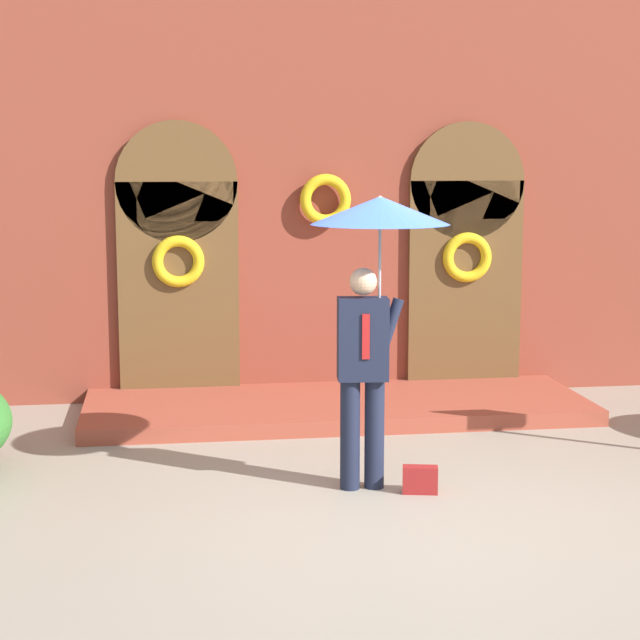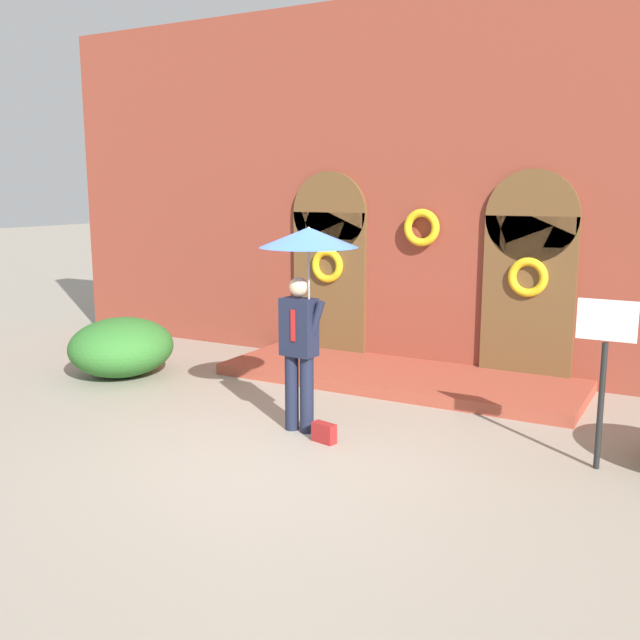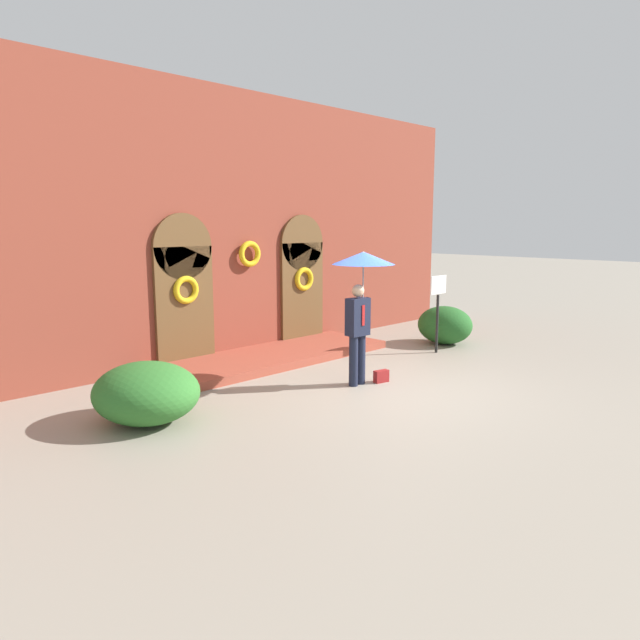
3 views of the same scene
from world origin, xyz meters
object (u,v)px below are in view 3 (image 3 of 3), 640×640
sign_post (438,301)px  shrub_left (146,393)px  shrub_right (445,325)px  person_with_umbrella (362,278)px  handbag (381,376)px

sign_post → shrub_left: (-6.81, 0.39, -0.73)m
shrub_left → shrub_right: (7.76, 0.02, 0.02)m
person_with_umbrella → handbag: 1.84m
shrub_left → person_with_umbrella: bearing=-13.1°
sign_post → shrub_left: sign_post is taller
person_with_umbrella → sign_post: 3.23m
sign_post → shrub_right: bearing=23.2°
person_with_umbrella → shrub_left: 4.08m
sign_post → shrub_right: (0.96, 0.41, -0.71)m
person_with_umbrella → sign_post: (3.10, 0.47, -0.75)m
person_with_umbrella → handbag: (0.34, -0.20, -1.80)m
shrub_right → sign_post: bearing=-156.8°
person_with_umbrella → shrub_left: (-3.70, 0.86, -1.48)m
person_with_umbrella → shrub_right: bearing=12.3°
handbag → shrub_right: shrub_right is taller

